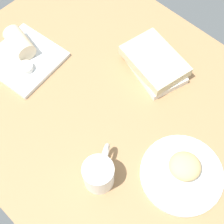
% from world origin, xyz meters
% --- Properties ---
extents(dining_table, '(1.10, 0.90, 0.04)m').
position_xyz_m(dining_table, '(0.00, 0.00, 0.02)').
color(dining_table, '#9E754C').
rests_on(dining_table, ground).
extents(round_plate, '(0.24, 0.24, 0.01)m').
position_xyz_m(round_plate, '(0.35, -0.03, 0.05)').
color(round_plate, white).
rests_on(round_plate, dining_table).
extents(scone_pastry, '(0.12, 0.12, 0.05)m').
position_xyz_m(scone_pastry, '(0.34, -0.02, 0.08)').
color(scone_pastry, tan).
rests_on(scone_pastry, round_plate).
extents(square_plate, '(0.25, 0.25, 0.02)m').
position_xyz_m(square_plate, '(-0.30, -0.08, 0.05)').
color(square_plate, white).
rests_on(square_plate, dining_table).
extents(sauce_cup, '(0.05, 0.05, 0.02)m').
position_xyz_m(sauce_cup, '(-0.25, -0.11, 0.07)').
color(sauce_cup, silver).
rests_on(sauce_cup, square_plate).
extents(breakfast_wrap, '(0.12, 0.09, 0.07)m').
position_xyz_m(breakfast_wrap, '(-0.33, -0.06, 0.09)').
color(breakfast_wrap, beige).
rests_on(breakfast_wrap, square_plate).
extents(book_stack, '(0.25, 0.19, 0.06)m').
position_xyz_m(book_stack, '(0.05, 0.20, 0.07)').
color(book_stack, silver).
rests_on(book_stack, dining_table).
extents(coffee_mug, '(0.09, 0.13, 0.10)m').
position_xyz_m(coffee_mug, '(0.18, -0.20, 0.09)').
color(coffee_mug, white).
rests_on(coffee_mug, dining_table).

